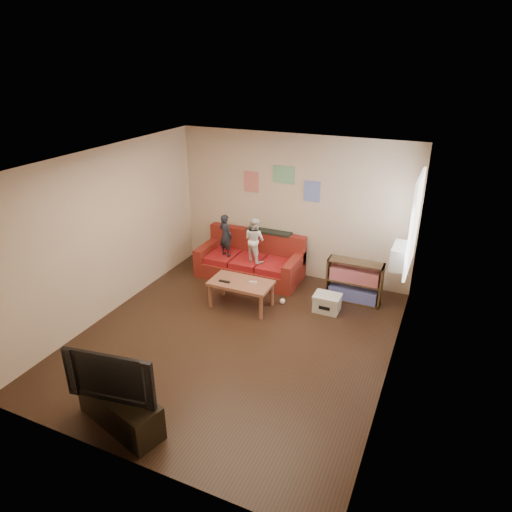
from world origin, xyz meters
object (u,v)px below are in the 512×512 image
at_px(child_a, 226,235).
at_px(coffee_table, 241,285).
at_px(bookshelf, 354,284).
at_px(tv_stand, 120,409).
at_px(file_box, 327,303).
at_px(child_b, 255,240).
at_px(sofa, 251,262).
at_px(television, 114,372).

distance_m(child_a, coffee_table, 1.33).
xyz_separation_m(child_a, bookshelf, (2.49, -0.02, -0.49)).
bearing_deg(tv_stand, file_box, 82.54).
relative_size(child_a, child_b, 0.97).
height_order(child_a, coffee_table, child_a).
height_order(coffee_table, tv_stand, coffee_table).
distance_m(child_a, file_box, 2.34).
bearing_deg(child_b, bookshelf, -159.54).
xyz_separation_m(sofa, child_b, (0.15, -0.17, 0.55)).
xyz_separation_m(child_a, tv_stand, (0.70, -4.00, -0.61)).
distance_m(child_a, bookshelf, 2.54).
xyz_separation_m(bookshelf, tv_stand, (-1.80, -3.98, -0.12)).
xyz_separation_m(file_box, tv_stand, (-1.48, -3.46, 0.06)).
bearing_deg(tv_stand, sofa, 108.99).
bearing_deg(bookshelf, coffee_table, -150.39).
bearing_deg(sofa, child_a, -159.65).
bearing_deg(bookshelf, tv_stand, -114.27).
bearing_deg(tv_stand, child_b, 107.02).
xyz_separation_m(child_a, file_box, (2.17, -0.54, -0.67)).
xyz_separation_m(sofa, bookshelf, (2.04, -0.18, 0.04)).
distance_m(child_a, television, 4.06).
height_order(coffee_table, bookshelf, bookshelf).
relative_size(sofa, bookshelf, 2.10).
height_order(child_a, child_b, child_b).
relative_size(child_a, tv_stand, 0.72).
distance_m(file_box, tv_stand, 3.76).
bearing_deg(television, tv_stand, 171.36).
distance_m(sofa, file_box, 1.86).
relative_size(coffee_table, television, 0.97).
xyz_separation_m(child_a, child_b, (0.60, -0.00, 0.01)).
xyz_separation_m(bookshelf, file_box, (-0.32, -0.52, -0.18)).
height_order(sofa, coffee_table, sofa).
bearing_deg(child_b, file_box, -177.95).
distance_m(child_b, bookshelf, 1.96).
height_order(coffee_table, television, television).
distance_m(sofa, child_a, 0.72).
relative_size(child_b, television, 0.79).
bearing_deg(television, sofa, 84.70).
height_order(sofa, tv_stand, sofa).
bearing_deg(bookshelf, sofa, 174.84).
bearing_deg(coffee_table, television, -91.81).
bearing_deg(coffee_table, bookshelf, 29.61).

